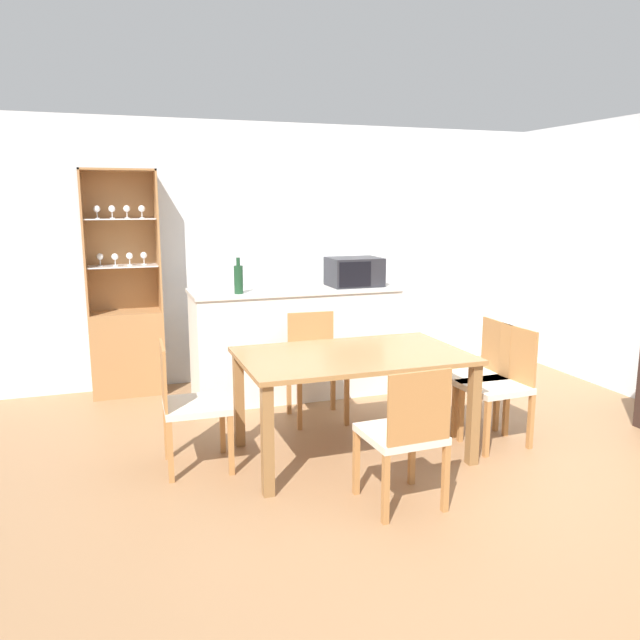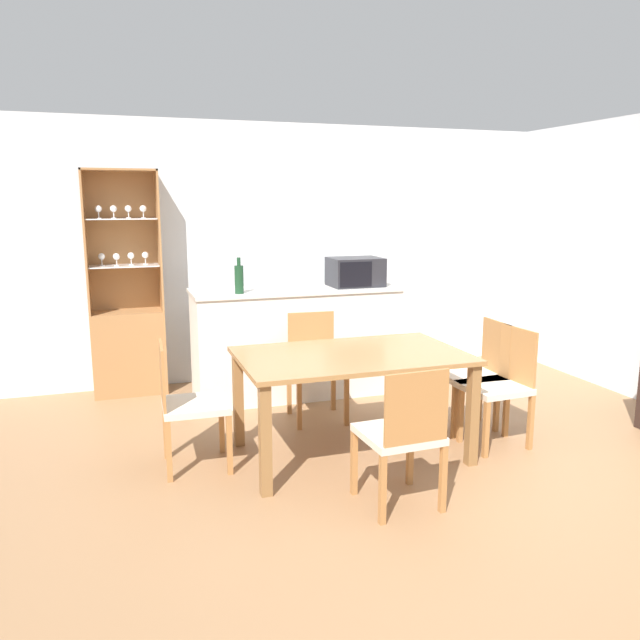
% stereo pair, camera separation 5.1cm
% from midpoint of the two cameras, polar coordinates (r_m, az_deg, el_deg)
% --- Properties ---
extents(ground_plane, '(18.00, 18.00, 0.00)m').
position_cam_midpoint_polar(ground_plane, '(4.42, 9.37, -13.27)').
color(ground_plane, '#936B47').
extents(wall_back, '(6.80, 0.06, 2.55)m').
position_cam_midpoint_polar(wall_back, '(6.48, -1.39, 6.26)').
color(wall_back, silver).
rests_on(wall_back, ground_plane).
extents(kitchen_counter, '(1.91, 0.63, 1.01)m').
position_cam_midpoint_polar(kitchen_counter, '(5.81, -2.49, -1.99)').
color(kitchen_counter, silver).
rests_on(kitchen_counter, ground_plane).
extents(display_cabinet, '(0.66, 0.34, 2.07)m').
position_cam_midpoint_polar(display_cabinet, '(6.09, -17.49, -0.97)').
color(display_cabinet, '#A37042').
rests_on(display_cabinet, ground_plane).
extents(dining_table, '(1.57, 0.97, 0.75)m').
position_cam_midpoint_polar(dining_table, '(4.39, 2.63, -4.32)').
color(dining_table, olive).
rests_on(dining_table, ground_plane).
extents(dining_chair_side_right_near, '(0.46, 0.46, 0.87)m').
position_cam_midpoint_polar(dining_chair_side_right_near, '(4.83, 15.71, -5.71)').
color(dining_chair_side_right_near, beige).
rests_on(dining_chair_side_right_near, ground_plane).
extents(dining_chair_head_near, '(0.45, 0.45, 0.87)m').
position_cam_midpoint_polar(dining_chair_head_near, '(3.74, 7.32, -10.33)').
color(dining_chair_head_near, beige).
rests_on(dining_chair_head_near, ground_plane).
extents(dining_chair_side_right_far, '(0.45, 0.45, 0.87)m').
position_cam_midpoint_polar(dining_chair_side_right_far, '(5.06, 13.87, -4.87)').
color(dining_chair_side_right_far, beige).
rests_on(dining_chair_side_right_far, ground_plane).
extents(dining_chair_head_far, '(0.46, 0.46, 0.87)m').
position_cam_midpoint_polar(dining_chair_head_far, '(5.18, -0.69, -4.19)').
color(dining_chair_head_far, beige).
rests_on(dining_chair_head_far, ground_plane).
extents(dining_chair_side_left_far, '(0.45, 0.45, 0.87)m').
position_cam_midpoint_polar(dining_chair_side_left_far, '(4.32, -12.17, -7.54)').
color(dining_chair_side_left_far, beige).
rests_on(dining_chair_side_left_far, ground_plane).
extents(microwave, '(0.48, 0.38, 0.27)m').
position_cam_midpoint_polar(microwave, '(5.85, 2.90, 4.42)').
color(microwave, '#232328').
rests_on(microwave, kitchen_counter).
extents(wine_bottle, '(0.08, 0.08, 0.31)m').
position_cam_midpoint_polar(wine_bottle, '(5.41, -7.73, 3.75)').
color(wine_bottle, '#193D23').
rests_on(wine_bottle, kitchen_counter).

